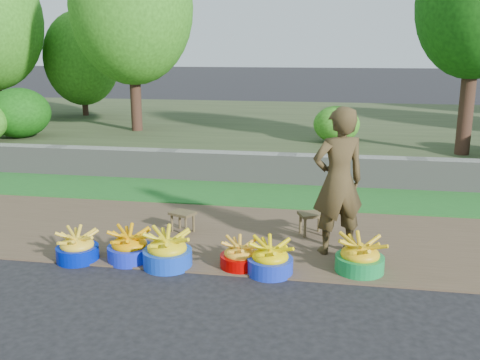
% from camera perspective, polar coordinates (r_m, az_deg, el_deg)
% --- Properties ---
extents(ground_plane, '(120.00, 120.00, 0.00)m').
position_cam_1_polar(ground_plane, '(5.84, 1.43, -10.39)').
color(ground_plane, black).
rests_on(ground_plane, ground).
extents(dirt_shoulder, '(80.00, 2.50, 0.02)m').
position_cam_1_polar(dirt_shoulder, '(6.98, 2.95, -6.13)').
color(dirt_shoulder, brown).
rests_on(dirt_shoulder, ground).
extents(grass_verge, '(80.00, 1.50, 0.04)m').
position_cam_1_polar(grass_verge, '(8.88, 4.53, -1.66)').
color(grass_verge, '#206622').
rests_on(grass_verge, ground).
extents(retaining_wall, '(80.00, 0.35, 0.55)m').
position_cam_1_polar(retaining_wall, '(9.63, 5.04, 1.15)').
color(retaining_wall, gray).
rests_on(retaining_wall, ground).
extents(earth_bank, '(80.00, 10.00, 0.50)m').
position_cam_1_polar(earth_bank, '(14.45, 6.73, 5.32)').
color(earth_bank, '#374325').
rests_on(earth_bank, ground).
extents(vegetation, '(31.17, 8.03, 4.49)m').
position_cam_1_polar(vegetation, '(14.26, -10.21, 15.12)').
color(vegetation, '#362117').
rests_on(vegetation, earth_bank).
extents(basin_a, '(0.48, 0.48, 0.36)m').
position_cam_1_polar(basin_a, '(6.50, -16.97, -6.89)').
color(basin_a, '#0016A6').
rests_on(basin_a, ground).
extents(basin_b, '(0.51, 0.51, 0.38)m').
position_cam_1_polar(basin_b, '(6.34, -11.71, -7.00)').
color(basin_b, '#1528D2').
rests_on(basin_b, ground).
extents(basin_c, '(0.55, 0.55, 0.41)m').
position_cam_1_polar(basin_c, '(6.11, -7.76, -7.52)').
color(basin_c, blue).
rests_on(basin_c, ground).
extents(basin_d, '(0.44, 0.44, 0.33)m').
position_cam_1_polar(basin_d, '(6.02, -0.03, -8.09)').
color(basin_d, '#A30100').
rests_on(basin_d, ground).
extents(basin_e, '(0.50, 0.50, 0.37)m').
position_cam_1_polar(basin_e, '(5.89, 3.23, -8.43)').
color(basin_e, '#152DBC').
rests_on(basin_e, ground).
extents(basin_f, '(0.53, 0.53, 0.40)m').
position_cam_1_polar(basin_f, '(6.04, 12.66, -8.05)').
color(basin_f, '#128239').
rests_on(basin_f, ground).
extents(stool_left, '(0.38, 0.34, 0.27)m').
position_cam_1_polar(stool_left, '(7.13, -6.15, -3.84)').
color(stool_left, brown).
rests_on(stool_left, dirt_shoulder).
extents(stool_right, '(0.41, 0.37, 0.30)m').
position_cam_1_polar(stool_right, '(7.04, 7.72, -3.96)').
color(stool_right, brown).
rests_on(stool_right, dirt_shoulder).
extents(vendor_woman, '(0.75, 0.64, 1.75)m').
position_cam_1_polar(vendor_woman, '(6.31, 10.43, -0.15)').
color(vendor_woman, black).
rests_on(vendor_woman, dirt_shoulder).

